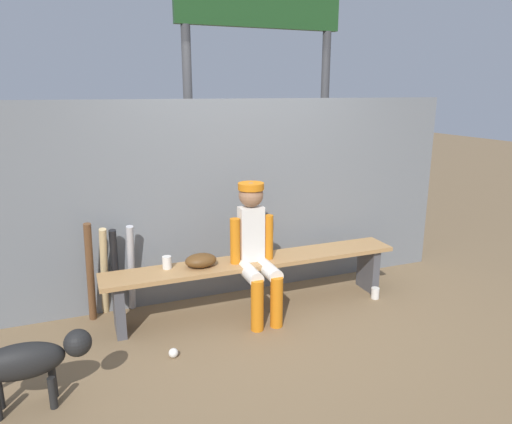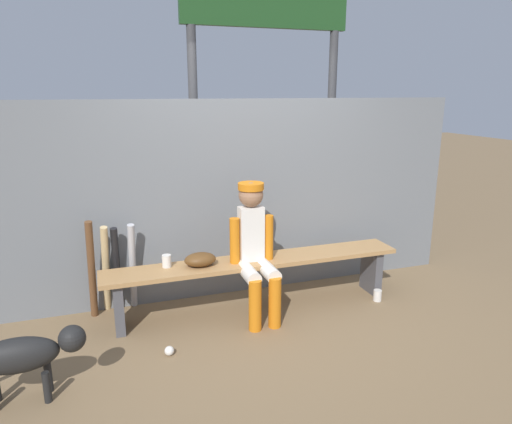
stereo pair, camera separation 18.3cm
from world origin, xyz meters
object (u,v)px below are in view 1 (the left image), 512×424
Objects in this scene: baseball at (173,353)px; dog at (31,360)px; scoreboard at (265,28)px; bat_wood_dark at (90,273)px; cup_on_bench at (167,262)px; bat_aluminum_black at (115,272)px; dugout_bench at (256,270)px; bat_aluminum_silver at (131,268)px; player_seated at (256,246)px; baseball_glove at (201,260)px; cup_on_ground at (375,293)px; bat_wood_natural at (104,272)px.

dog is (-0.95, -0.25, 0.30)m from baseball.
bat_wood_dark is at bearing -153.28° from scoreboard.
scoreboard is at bearing 41.16° from cup_on_bench.
bat_aluminum_black is at bearing 144.33° from cup_on_bench.
cup_on_bench is at bearing -35.67° from bat_aluminum_black.
dugout_bench is 0.73× the size of scoreboard.
bat_wood_dark is at bearing 69.11° from dog.
dugout_bench is 3.25× the size of bat_aluminum_silver.
player_seated reaches higher than bat_wood_dark.
bat_aluminum_silver is 2.98m from scoreboard.
baseball_glove is 1.79m from cup_on_ground.
bat_aluminum_black is at bearing 166.13° from cup_on_ground.
cup_on_bench reaches higher than cup_on_ground.
dugout_bench is at bearing -11.27° from bat_wood_dark.
bat_aluminum_silver is at bearing 12.38° from bat_wood_dark.
cup_on_ground is at bearing -13.02° from bat_wood_natural.
bat_wood_dark is 1.10× the size of dog.
baseball_glove is (-0.47, 0.11, -0.11)m from player_seated.
bat_aluminum_black is 1.04m from baseball.
baseball_glove is 0.68m from bat_aluminum_silver.
bat_wood_natural is 7.90× the size of cup_on_bench.
bat_wood_natural is 0.14m from bat_wood_dark.
dugout_bench is 1.47m from bat_wood_dark.
bat_aluminum_silver is 1.39m from dog.
bat_aluminum_black reaches higher than dog.
player_seated is 1.42× the size of bat_aluminum_silver.
bat_aluminum_black is 1.32m from dog.
player_seated is 1.46m from bat_wood_dark.
baseball is 3.57m from scoreboard.
cup_on_bench is (0.28, -0.29, 0.12)m from bat_aluminum_silver.
cup_on_bench reaches higher than dugout_bench.
baseball is 0.67× the size of cup_on_bench.
cup_on_ground is at bearing -10.98° from bat_wood_dark.
dugout_bench is 25.25× the size of cup_on_bench.
dugout_bench reaches higher than baseball.
baseball is (0.18, -0.91, -0.39)m from bat_aluminum_silver.
player_seated is 1.31× the size of bat_wood_dark.
bat_aluminum_silver is 11.57× the size of baseball.
cup_on_bench reaches higher than baseball.
dugout_bench is at bearing 23.12° from dog.
dugout_bench is 25.25× the size of cup_on_ground.
player_seated is 16.43× the size of baseball.
bat_wood_dark is (-1.39, 0.40, -0.20)m from player_seated.
bat_aluminum_silver is 0.23× the size of scoreboard.
bat_wood_natural is (-1.27, 0.47, -0.24)m from player_seated.
player_seated is at bearing -20.34° from bat_wood_natural.
bat_aluminum_silver is 0.36m from bat_wood_dark.
player_seated is 0.79m from cup_on_bench.
bat_aluminum_black is 2.50m from cup_on_ground.
cup_on_bench is at bearing -28.99° from bat_wood_natural.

